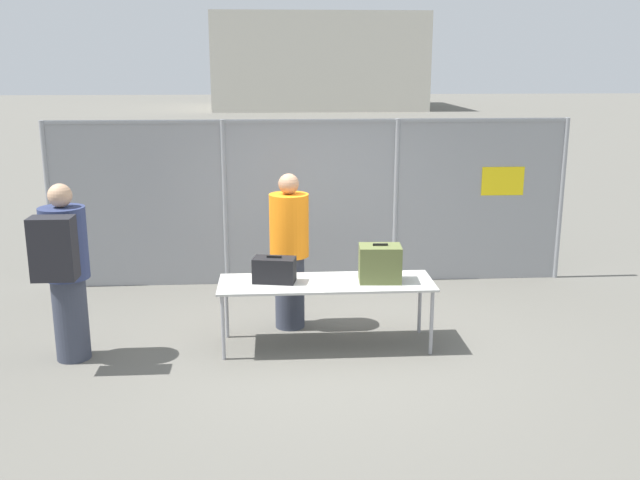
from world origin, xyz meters
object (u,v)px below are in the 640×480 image
object	(u,v)px
suitcase_black	(274,270)
security_worker_near	(289,249)
inspection_table	(326,286)
utility_trailer	(387,218)
suitcase_olive	(380,263)
traveler_hooded	(64,267)

from	to	relation	value
suitcase_black	security_worker_near	size ratio (longest dim) A/B	0.26
inspection_table	security_worker_near	distance (m)	0.76
inspection_table	utility_trailer	size ratio (longest dim) A/B	0.69
suitcase_black	suitcase_olive	distance (m)	1.14
suitcase_black	suitcase_olive	size ratio (longest dim) A/B	1.04
inspection_table	traveler_hooded	bearing A→B (deg)	-174.93
inspection_table	suitcase_olive	world-z (taller)	suitcase_olive
inspection_table	traveler_hooded	world-z (taller)	traveler_hooded
inspection_table	traveler_hooded	distance (m)	2.72
suitcase_olive	traveler_hooded	world-z (taller)	traveler_hooded
suitcase_black	traveler_hooded	world-z (taller)	traveler_hooded
traveler_hooded	utility_trailer	size ratio (longest dim) A/B	0.55
suitcase_olive	traveler_hooded	xyz separation A→B (m)	(-3.26, -0.22, 0.09)
security_worker_near	traveler_hooded	bearing A→B (deg)	1.53
inspection_table	suitcase_olive	bearing A→B (deg)	-1.57
inspection_table	security_worker_near	xyz separation A→B (m)	(-0.38, 0.61, 0.25)
suitcase_olive	utility_trailer	bearing A→B (deg)	79.98
inspection_table	suitcase_black	bearing A→B (deg)	177.15
suitcase_olive	traveler_hooded	distance (m)	3.27
suitcase_olive	utility_trailer	size ratio (longest dim) A/B	0.14
traveler_hooded	security_worker_near	xyz separation A→B (m)	(2.30, 0.85, -0.08)
inspection_table	suitcase_olive	distance (m)	0.63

